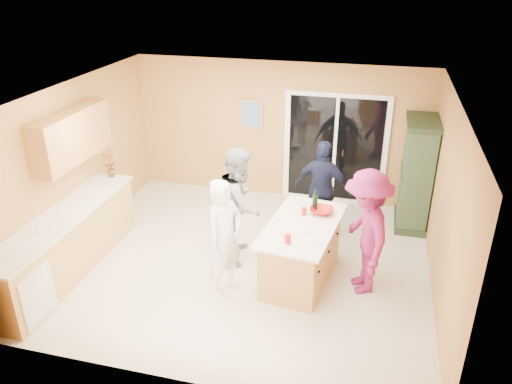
% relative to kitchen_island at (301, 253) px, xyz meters
% --- Properties ---
extents(floor, '(5.50, 5.50, 0.00)m').
position_rel_kitchen_island_xyz_m(floor, '(-0.90, 0.22, -0.42)').
color(floor, beige).
rests_on(floor, ground).
extents(ceiling, '(5.50, 5.00, 0.10)m').
position_rel_kitchen_island_xyz_m(ceiling, '(-0.90, 0.22, 2.18)').
color(ceiling, silver).
rests_on(ceiling, wall_back).
extents(wall_back, '(5.50, 0.10, 2.60)m').
position_rel_kitchen_island_xyz_m(wall_back, '(-0.90, 2.72, 0.88)').
color(wall_back, '#F1B563').
rests_on(wall_back, ground).
extents(wall_front, '(5.50, 0.10, 2.60)m').
position_rel_kitchen_island_xyz_m(wall_front, '(-0.90, -2.28, 0.88)').
color(wall_front, '#F1B563').
rests_on(wall_front, ground).
extents(wall_left, '(0.10, 5.00, 2.60)m').
position_rel_kitchen_island_xyz_m(wall_left, '(-3.65, 0.22, 0.88)').
color(wall_left, '#F1B563').
rests_on(wall_left, ground).
extents(wall_right, '(0.10, 5.00, 2.60)m').
position_rel_kitchen_island_xyz_m(wall_right, '(1.85, 0.22, 0.88)').
color(wall_right, '#F1B563').
rests_on(wall_right, ground).
extents(left_cabinet_run, '(0.65, 3.05, 1.24)m').
position_rel_kitchen_island_xyz_m(left_cabinet_run, '(-3.35, -0.83, 0.05)').
color(left_cabinet_run, tan).
rests_on(left_cabinet_run, floor).
extents(upper_cabinets, '(0.35, 1.60, 0.75)m').
position_rel_kitchen_island_xyz_m(upper_cabinets, '(-3.48, 0.02, 1.46)').
color(upper_cabinets, tan).
rests_on(upper_cabinets, wall_left).
extents(sliding_door, '(1.90, 0.07, 2.10)m').
position_rel_kitchen_island_xyz_m(sliding_door, '(0.15, 2.68, 0.63)').
color(sliding_door, white).
rests_on(sliding_door, floor).
extents(framed_picture, '(0.46, 0.04, 0.56)m').
position_rel_kitchen_island_xyz_m(framed_picture, '(-1.45, 2.70, 1.18)').
color(framed_picture, tan).
rests_on(framed_picture, wall_back).
extents(kitchen_island, '(1.12, 1.79, 0.89)m').
position_rel_kitchen_island_xyz_m(kitchen_island, '(0.00, 0.00, 0.00)').
color(kitchen_island, tan).
rests_on(kitchen_island, floor).
extents(green_hutch, '(0.54, 1.03, 1.89)m').
position_rel_kitchen_island_xyz_m(green_hutch, '(1.59, 2.11, 0.50)').
color(green_hutch, '#213521').
rests_on(green_hutch, floor).
extents(woman_white, '(0.63, 0.73, 1.69)m').
position_rel_kitchen_island_xyz_m(woman_white, '(-0.95, -0.58, 0.43)').
color(woman_white, white).
rests_on(woman_white, floor).
extents(woman_grey, '(0.72, 0.90, 1.77)m').
position_rel_kitchen_island_xyz_m(woman_grey, '(-1.02, 0.41, 0.47)').
color(woman_grey, gray).
rests_on(woman_grey, floor).
extents(woman_navy, '(1.02, 0.57, 1.64)m').
position_rel_kitchen_island_xyz_m(woman_navy, '(0.11, 1.37, 0.40)').
color(woman_navy, '#171B32').
rests_on(woman_navy, floor).
extents(woman_magenta, '(0.98, 1.30, 1.79)m').
position_rel_kitchen_island_xyz_m(woman_magenta, '(0.86, -0.03, 0.48)').
color(woman_magenta, '#8A1E53').
rests_on(woman_magenta, floor).
extents(serving_bowl, '(0.34, 0.34, 0.08)m').
position_rel_kitchen_island_xyz_m(serving_bowl, '(0.21, 0.39, 0.51)').
color(serving_bowl, '#B41A14').
rests_on(serving_bowl, kitchen_island).
extents(tulip_vase, '(0.28, 0.24, 0.45)m').
position_rel_kitchen_island_xyz_m(tulip_vase, '(-3.35, 0.74, 0.75)').
color(tulip_vase, '#AD1811').
rests_on(tulip_vase, left_cabinet_run).
extents(tumbler_near, '(0.09, 0.09, 0.11)m').
position_rel_kitchen_island_xyz_m(tumbler_near, '(-0.03, 0.28, 0.53)').
color(tumbler_near, '#B41A14').
rests_on(tumbler_near, kitchen_island).
extents(tumbler_far, '(0.09, 0.09, 0.12)m').
position_rel_kitchen_island_xyz_m(tumbler_far, '(-0.10, -0.55, 0.53)').
color(tumbler_far, '#B41A14').
rests_on(tumbler_far, kitchen_island).
extents(wine_bottle, '(0.08, 0.08, 0.33)m').
position_rel_kitchen_island_xyz_m(wine_bottle, '(0.10, 0.48, 0.60)').
color(wine_bottle, black).
rests_on(wine_bottle, kitchen_island).
extents(white_plate, '(0.24, 0.24, 0.01)m').
position_rel_kitchen_island_xyz_m(white_plate, '(0.16, -0.40, 0.48)').
color(white_plate, white).
rests_on(white_plate, kitchen_island).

